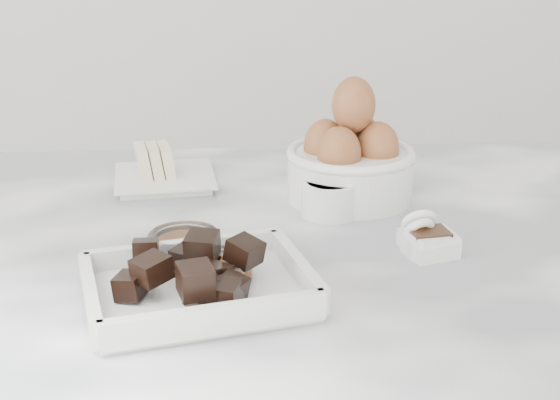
# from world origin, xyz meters

# --- Properties ---
(marble_slab) EXTENTS (1.20, 0.80, 0.04)m
(marble_slab) POSITION_xyz_m (0.00, 0.00, 0.92)
(marble_slab) COLOR white
(marble_slab) RESTS_ON cabinet
(chocolate_dish) EXTENTS (0.26, 0.22, 0.06)m
(chocolate_dish) POSITION_xyz_m (-0.08, -0.15, 0.96)
(chocolate_dish) COLOR white
(chocolate_dish) RESTS_ON marble_slab
(butter_plate) EXTENTS (0.16, 0.16, 0.06)m
(butter_plate) POSITION_xyz_m (-0.14, 0.22, 0.96)
(butter_plate) COLOR white
(butter_plate) RESTS_ON marble_slab
(sugar_ramekin) EXTENTS (0.07, 0.07, 0.04)m
(sugar_ramekin) POSITION_xyz_m (0.09, 0.08, 0.96)
(sugar_ramekin) COLOR white
(sugar_ramekin) RESTS_ON marble_slab
(egg_bowl) EXTENTS (0.18, 0.18, 0.17)m
(egg_bowl) POSITION_xyz_m (0.12, 0.14, 0.99)
(egg_bowl) COLOR white
(egg_bowl) RESTS_ON marble_slab
(honey_bowl) EXTENTS (0.08, 0.08, 0.04)m
(honey_bowl) POSITION_xyz_m (-0.09, -0.05, 0.96)
(honey_bowl) COLOR white
(honey_bowl) RESTS_ON marble_slab
(zest_bowl) EXTENTS (0.08, 0.08, 0.03)m
(zest_bowl) POSITION_xyz_m (-0.06, -0.12, 0.96)
(zest_bowl) COLOR white
(zest_bowl) RESTS_ON marble_slab
(vanilla_spoon) EXTENTS (0.07, 0.08, 0.05)m
(vanilla_spoon) POSITION_xyz_m (0.19, -0.04, 0.96)
(vanilla_spoon) COLOR white
(vanilla_spoon) RESTS_ON marble_slab
(salt_spoon) EXTENTS (0.07, 0.08, 0.04)m
(salt_spoon) POSITION_xyz_m (0.18, -0.05, 0.95)
(salt_spoon) COLOR white
(salt_spoon) RESTS_ON marble_slab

